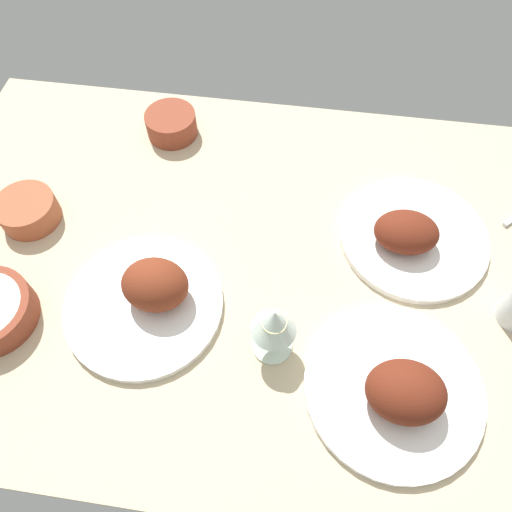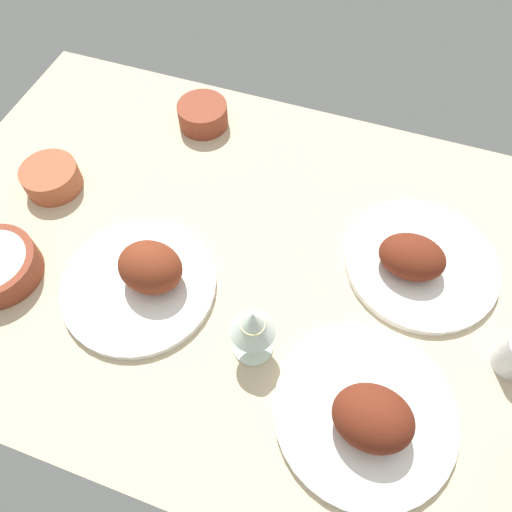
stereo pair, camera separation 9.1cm
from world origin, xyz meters
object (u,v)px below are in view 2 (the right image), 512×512
Objects in this scene: wine_glass at (253,325)px; bowl_potatoes at (51,177)px; plate_far_side at (418,261)px; plate_near_viewer at (368,415)px; plate_center_main at (144,277)px; bowl_sauce at (203,114)px.

bowl_potatoes is at bearing -21.46° from wine_glass.
wine_glass is (24.15, 25.62, 7.56)cm from plate_far_side.
wine_glass is at bearing -14.90° from plate_near_viewer.
plate_far_side is 76.66cm from bowl_potatoes.
plate_center_main is 24.62cm from wine_glass.
plate_far_side is 2.10× the size of wine_glass.
plate_far_side is at bearing -133.30° from wine_glass.
plate_center_main reaches higher than plate_far_side.
bowl_sauce is (6.30, -43.53, -0.10)cm from plate_center_main.
wine_glass is at bearing 46.70° from plate_far_side.
wine_glass is (-52.35, 20.57, 7.04)cm from bowl_potatoes.
bowl_sauce is at bearing -81.77° from plate_center_main.
plate_center_main is 45.54cm from plate_near_viewer.
bowl_potatoes is 56.68cm from wine_glass.
plate_near_viewer is 1.01× the size of plate_far_side.
plate_near_viewer is 2.13× the size of wine_glass.
bowl_sauce is 0.82× the size of wine_glass.
bowl_sauce is at bearing -47.05° from plate_near_viewer.
plate_center_main is at bearing 98.23° from bowl_sauce.
wine_glass is at bearing 167.46° from plate_center_main.
bowl_potatoes is at bearing -19.62° from plate_near_viewer.
bowl_sauce reaches higher than bowl_potatoes.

